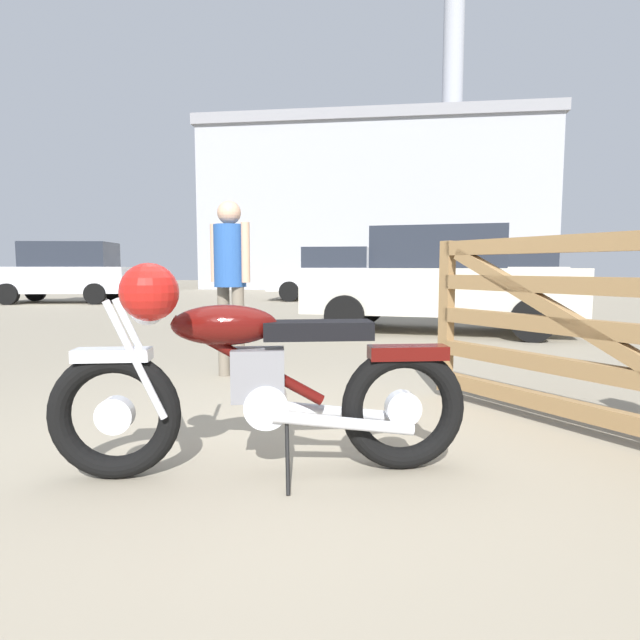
{
  "coord_description": "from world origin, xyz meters",
  "views": [
    {
      "loc": [
        0.39,
        -2.92,
        1.04
      ],
      "look_at": [
        0.07,
        1.0,
        0.65
      ],
      "focal_mm": 29.58,
      "sensor_mm": 36.0,
      "label": 1
    }
  ],
  "objects_px": {
    "bystander": "(230,270)",
    "pale_sedan_back": "(66,272)",
    "dark_sedan_left": "(336,274)",
    "red_hatchback_near": "(438,280)",
    "vintage_motorcycle": "(251,379)",
    "blue_hatchback_right": "(485,271)",
    "timber_gate": "(638,328)"
  },
  "relations": [
    {
      "from": "vintage_motorcycle",
      "to": "dark_sedan_left",
      "type": "height_order",
      "value": "dark_sedan_left"
    },
    {
      "from": "bystander",
      "to": "dark_sedan_left",
      "type": "distance_m",
      "value": 11.87
    },
    {
      "from": "vintage_motorcycle",
      "to": "blue_hatchback_right",
      "type": "distance_m",
      "value": 14.67
    },
    {
      "from": "bystander",
      "to": "dark_sedan_left",
      "type": "height_order",
      "value": "dark_sedan_left"
    },
    {
      "from": "vintage_motorcycle",
      "to": "red_hatchback_near",
      "type": "distance_m",
      "value": 6.39
    },
    {
      "from": "timber_gate",
      "to": "blue_hatchback_right",
      "type": "xyz_separation_m",
      "value": [
        2.18,
        13.48,
        0.24
      ]
    },
    {
      "from": "vintage_motorcycle",
      "to": "dark_sedan_left",
      "type": "distance_m",
      "value": 14.24
    },
    {
      "from": "dark_sedan_left",
      "to": "red_hatchback_near",
      "type": "relative_size",
      "value": 0.97
    },
    {
      "from": "dark_sedan_left",
      "to": "blue_hatchback_right",
      "type": "height_order",
      "value": "blue_hatchback_right"
    },
    {
      "from": "bystander",
      "to": "pale_sedan_back",
      "type": "distance_m",
      "value": 12.58
    },
    {
      "from": "dark_sedan_left",
      "to": "blue_hatchback_right",
      "type": "relative_size",
      "value": 0.87
    },
    {
      "from": "timber_gate",
      "to": "pale_sedan_back",
      "type": "relative_size",
      "value": 0.52
    },
    {
      "from": "red_hatchback_near",
      "to": "timber_gate",
      "type": "bearing_deg",
      "value": 104.48
    },
    {
      "from": "pale_sedan_back",
      "to": "dark_sedan_left",
      "type": "distance_m",
      "value": 8.13
    },
    {
      "from": "bystander",
      "to": "red_hatchback_near",
      "type": "bearing_deg",
      "value": 173.76
    },
    {
      "from": "red_hatchback_near",
      "to": "pale_sedan_back",
      "type": "bearing_deg",
      "value": -21.22
    },
    {
      "from": "vintage_motorcycle",
      "to": "dark_sedan_left",
      "type": "bearing_deg",
      "value": -98.53
    },
    {
      "from": "blue_hatchback_right",
      "to": "red_hatchback_near",
      "type": "bearing_deg",
      "value": 61.67
    },
    {
      "from": "bystander",
      "to": "dark_sedan_left",
      "type": "relative_size",
      "value": 0.39
    },
    {
      "from": "pale_sedan_back",
      "to": "bystander",
      "type": "bearing_deg",
      "value": 118.77
    },
    {
      "from": "pale_sedan_back",
      "to": "red_hatchback_near",
      "type": "xyz_separation_m",
      "value": [
        9.99,
        -6.33,
        -0.08
      ]
    },
    {
      "from": "timber_gate",
      "to": "blue_hatchback_right",
      "type": "height_order",
      "value": "blue_hatchback_right"
    },
    {
      "from": "timber_gate",
      "to": "blue_hatchback_right",
      "type": "distance_m",
      "value": 13.65
    },
    {
      "from": "vintage_motorcycle",
      "to": "bystander",
      "type": "bearing_deg",
      "value": -83.25
    },
    {
      "from": "blue_hatchback_right",
      "to": "pale_sedan_back",
      "type": "bearing_deg",
      "value": -3.56
    },
    {
      "from": "pale_sedan_back",
      "to": "blue_hatchback_right",
      "type": "height_order",
      "value": "pale_sedan_back"
    },
    {
      "from": "vintage_motorcycle",
      "to": "dark_sedan_left",
      "type": "relative_size",
      "value": 0.48
    },
    {
      "from": "pale_sedan_back",
      "to": "red_hatchback_near",
      "type": "relative_size",
      "value": 0.92
    },
    {
      "from": "vintage_motorcycle",
      "to": "timber_gate",
      "type": "relative_size",
      "value": 0.98
    },
    {
      "from": "vintage_motorcycle",
      "to": "pale_sedan_back",
      "type": "bearing_deg",
      "value": -66.27
    },
    {
      "from": "blue_hatchback_right",
      "to": "timber_gate",
      "type": "bearing_deg",
      "value": 70.07
    },
    {
      "from": "vintage_motorcycle",
      "to": "pale_sedan_back",
      "type": "distance_m",
      "value": 14.93
    }
  ]
}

